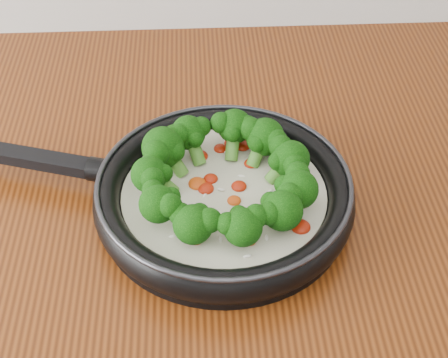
{
  "coord_description": "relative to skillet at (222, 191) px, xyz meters",
  "views": [
    {
      "loc": [
        -0.15,
        0.54,
        1.44
      ],
      "look_at": [
        -0.13,
        1.08,
        0.95
      ],
      "focal_mm": 53.88,
      "sensor_mm": 36.0,
      "label": 1
    }
  ],
  "objects": [
    {
      "name": "skillet",
      "position": [
        0.0,
        0.0,
        0.0
      ],
      "size": [
        0.47,
        0.36,
        0.08
      ],
      "color": "black",
      "rests_on": "counter"
    }
  ]
}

